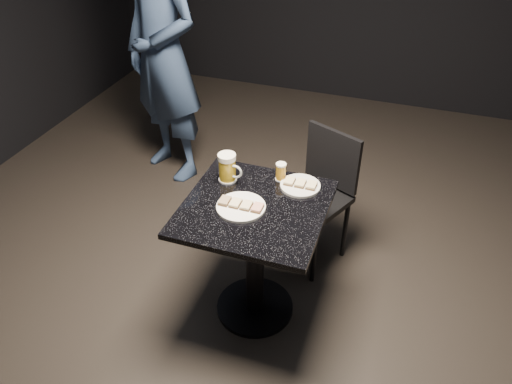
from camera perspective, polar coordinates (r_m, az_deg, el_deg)
floor at (r=2.98m, az=-0.13°, el=-13.10°), size 6.00×6.00×0.00m
plate_large at (r=2.44m, az=-1.73°, el=-1.72°), size 0.24×0.24×0.01m
plate_small at (r=2.59m, az=5.08°, el=0.71°), size 0.21×0.21×0.01m
patron at (r=3.74m, az=-10.55°, el=15.25°), size 0.83×0.71×1.92m
table at (r=2.61m, az=-0.14°, el=-5.79°), size 0.70×0.70×0.75m
beer_mug at (r=2.60m, az=-3.26°, el=2.79°), size 0.14×0.10×0.16m
beer_tumbler at (r=2.62m, az=2.86°, el=2.34°), size 0.06×0.06×0.10m
chair at (r=3.03m, az=7.24°, el=0.29°), size 0.49×0.49×0.85m
canapes_on_plate_large at (r=2.43m, az=-1.73°, el=-1.41°), size 0.22×0.07×0.02m
canapes_on_plate_small at (r=2.59m, az=5.10°, el=1.01°), size 0.17×0.07×0.02m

